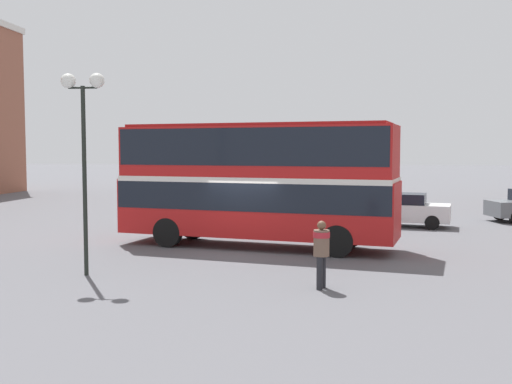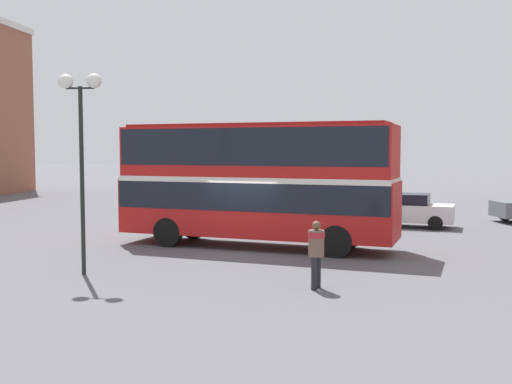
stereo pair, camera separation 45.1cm
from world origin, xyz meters
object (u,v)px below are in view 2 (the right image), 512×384
object	(u,v)px
double_decker_bus	(256,177)
street_lamp_twin_globe	(81,116)
parked_car_kerb_far	(409,210)
pedestrian_foreground	(316,247)

from	to	relation	value
double_decker_bus	street_lamp_twin_globe	world-z (taller)	street_lamp_twin_globe
parked_car_kerb_far	street_lamp_twin_globe	xyz separation A→B (m)	(-10.41, -12.26, 3.75)
double_decker_bus	pedestrian_foreground	xyz separation A→B (m)	(2.48, -6.37, -1.52)
parked_car_kerb_far	double_decker_bus	bearing A→B (deg)	-120.21
parked_car_kerb_far	street_lamp_twin_globe	distance (m)	16.52
pedestrian_foreground	double_decker_bus	bearing A→B (deg)	-51.67
pedestrian_foreground	parked_car_kerb_far	distance (m)	13.64
double_decker_bus	parked_car_kerb_far	bearing A→B (deg)	59.71
double_decker_bus	pedestrian_foreground	bearing A→B (deg)	-56.47
double_decker_bus	parked_car_kerb_far	world-z (taller)	double_decker_bus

